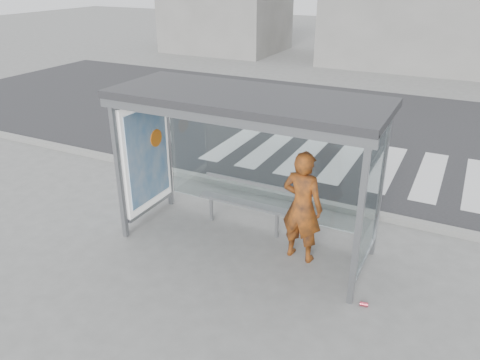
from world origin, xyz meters
The scene contains 9 objects.
ground centered at (0.00, 0.00, 0.00)m, with size 80.00×80.00×0.00m, color slate.
road centered at (0.00, 7.00, 0.00)m, with size 30.00×10.00×0.01m, color #272729.
curb centered at (0.00, 1.95, 0.06)m, with size 30.00×0.18×0.12m, color gray.
crosswalk centered at (1.00, 4.50, 0.00)m, with size 7.55×3.00×0.00m.
bus_shelter centered at (-0.37, 0.06, 1.98)m, with size 4.25×1.65×2.62m.
building_center centered at (0.00, 18.00, 2.50)m, with size 8.00×5.00×5.00m, color gray.
person centered at (0.96, 0.06, 0.93)m, with size 0.68×0.44×1.85m, color orange.
bench centered at (-0.27, 0.50, 0.52)m, with size 1.69×0.31×0.88m.
soda_can centered at (2.20, -0.69, 0.03)m, with size 0.06×0.06×0.11m, color #E54359.
Camera 1 is at (3.00, -6.15, 4.34)m, focal length 35.00 mm.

